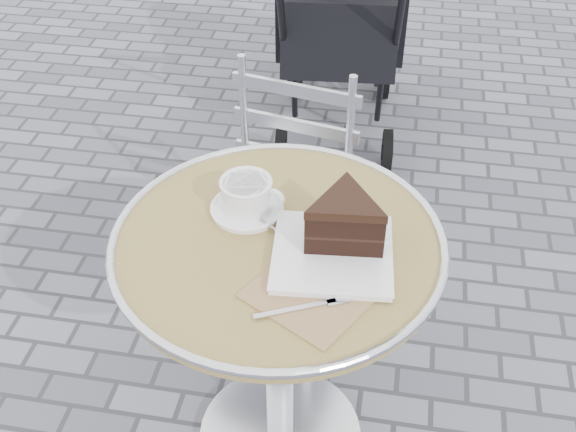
% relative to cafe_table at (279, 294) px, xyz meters
% --- Properties ---
extents(cafe_table, '(0.72, 0.72, 0.74)m').
position_rel_cafe_table_xyz_m(cafe_table, '(0.00, 0.00, 0.00)').
color(cafe_table, silver).
rests_on(cafe_table, ground).
extents(cappuccino_set, '(0.17, 0.16, 0.08)m').
position_rel_cafe_table_xyz_m(cappuccino_set, '(-0.08, 0.08, 0.20)').
color(cappuccino_set, white).
rests_on(cappuccino_set, cafe_table).
extents(cake_plate_set, '(0.32, 0.41, 0.13)m').
position_rel_cafe_table_xyz_m(cake_plate_set, '(0.13, -0.01, 0.22)').
color(cake_plate_set, '#977152').
rests_on(cake_plate_set, cafe_table).
extents(bistro_chair, '(0.44, 0.44, 0.83)m').
position_rel_cafe_table_xyz_m(bistro_chair, '(-0.07, 0.51, -0.05)').
color(bistro_chair, silver).
rests_on(bistro_chair, ground).
extents(baby_stroller, '(0.55, 1.05, 1.05)m').
position_rel_cafe_table_xyz_m(baby_stroller, '(-0.05, 1.66, -0.09)').
color(baby_stroller, black).
rests_on(baby_stroller, ground).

